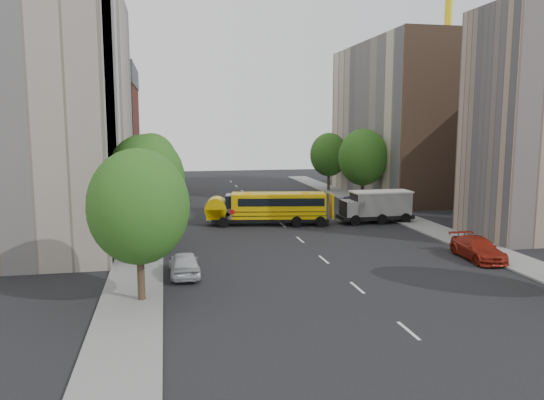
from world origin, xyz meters
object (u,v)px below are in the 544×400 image
object	(u,v)px
parked_car_0	(184,264)
parked_car_3	(478,249)
tower_crane	(464,5)
parked_car_1	(176,205)
street_tree_5	(329,155)
street_tree_4	(363,157)
safari_truck	(376,206)
parked_car_4	(353,203)
school_bus	(269,207)
street_tree_1	(146,179)
parked_car_2	(172,193)
street_tree_0	(139,207)
street_tree_2	(152,162)

from	to	relation	value
parked_car_0	parked_car_3	bearing A→B (deg)	178.81
tower_crane	parked_car_3	world-z (taller)	tower_crane
tower_crane	parked_car_1	bearing A→B (deg)	-158.89
street_tree_5	parked_car_1	xyz separation A→B (m)	(-19.80, -13.07, -4.01)
street_tree_4	safari_truck	xyz separation A→B (m)	(-2.74, -10.44, -3.60)
street_tree_4	parked_car_4	world-z (taller)	street_tree_4
tower_crane	school_bus	world-z (taller)	tower_crane
parked_car_0	street_tree_1	bearing A→B (deg)	-70.87
parked_car_2	parked_car_4	size ratio (longest dim) A/B	1.26
street_tree_4	street_tree_5	size ratio (longest dim) A/B	1.08
street_tree_0	school_bus	bearing A→B (deg)	61.77
street_tree_0	parked_car_2	size ratio (longest dim) A/B	1.49
parked_car_3	street_tree_2	bearing A→B (deg)	134.31
parked_car_2	parked_car_3	distance (m)	37.05
school_bus	parked_car_0	world-z (taller)	school_bus
parked_car_1	parked_car_0	bearing A→B (deg)	86.22
street_tree_2	street_tree_4	world-z (taller)	street_tree_4
street_tree_2	parked_car_4	world-z (taller)	street_tree_2
parked_car_4	tower_crane	bearing A→B (deg)	34.48
street_tree_0	street_tree_4	size ratio (longest dim) A/B	0.91
street_tree_0	parked_car_0	distance (m)	6.09
tower_crane	street_tree_1	size ratio (longest dim) A/B	4.52
street_tree_4	school_bus	size ratio (longest dim) A/B	0.80
tower_crane	parked_car_1	distance (m)	48.15
parked_car_1	parked_car_4	distance (m)	17.72
street_tree_4	parked_car_1	size ratio (longest dim) A/B	1.92
school_bus	safari_truck	distance (m)	9.38
parked_car_1	parked_car_3	bearing A→B (deg)	125.13
street_tree_5	safari_truck	distance (m)	22.84
street_tree_5	parked_car_4	size ratio (longest dim) A/B	1.89
street_tree_2	parked_car_3	size ratio (longest dim) A/B	1.60
street_tree_4	parked_car_4	distance (m)	5.82
street_tree_1	street_tree_5	xyz separation A→B (m)	(22.00, 30.00, -0.25)
parked_car_1	street_tree_2	bearing A→B (deg)	-29.82
street_tree_0	safari_truck	distance (m)	26.25
street_tree_2	parked_car_2	world-z (taller)	street_tree_2
street_tree_2	street_tree_5	xyz separation A→B (m)	(22.00, 12.00, -0.12)
street_tree_2	street_tree_4	distance (m)	22.00
tower_crane	street_tree_4	bearing A→B (deg)	-143.98
street_tree_1	parked_car_2	distance (m)	26.60
street_tree_1	parked_car_4	world-z (taller)	street_tree_1
street_tree_2	parked_car_4	xyz separation A→B (m)	(19.80, -3.10, -4.15)
school_bus	parked_car_2	distance (m)	19.40
street_tree_0	parked_car_2	xyz separation A→B (m)	(2.02, 36.17, -3.95)
school_bus	parked_car_0	size ratio (longest dim) A/B	2.47
street_tree_1	street_tree_4	size ratio (longest dim) A/B	0.98
school_bus	safari_truck	xyz separation A→B (m)	(9.34, -0.92, -0.09)
tower_crane	street_tree_4	size ratio (longest dim) A/B	4.41
safari_truck	parked_car_0	size ratio (longest dim) A/B	1.59
safari_truck	parked_car_2	distance (m)	25.39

